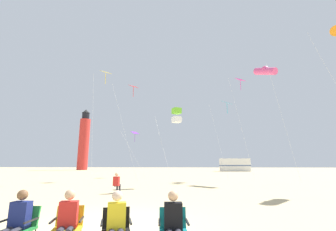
# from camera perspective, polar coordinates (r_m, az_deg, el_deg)

# --- Properties ---
(ground) EXTENTS (200.00, 200.00, 0.00)m
(ground) POSITION_cam_1_polar(r_m,az_deg,el_deg) (7.39, -13.60, -24.40)
(ground) COLOR #CCB584
(camp_chair_green) EXTENTS (0.57, 0.58, 0.82)m
(camp_chair_green) POSITION_cam_1_polar(r_m,az_deg,el_deg) (5.79, -32.26, -21.59)
(camp_chair_green) COLOR #238438
(camp_chair_green) RESTS_ON ground
(spectator_green_chair) EXTENTS (0.35, 0.51, 1.16)m
(spectator_green_chair) POSITION_cam_1_polar(r_m,az_deg,el_deg) (5.65, -32.94, -20.63)
(spectator_green_chair) COLOR navy
(spectator_green_chair) RESTS_ON ground
(camp_chair_yellow) EXTENTS (0.66, 0.68, 0.82)m
(camp_chair_yellow) POSITION_cam_1_polar(r_m,az_deg,el_deg) (5.43, -23.19, -23.19)
(camp_chair_yellow) COLOR yellow
(camp_chair_yellow) RESTS_ON ground
(spectator_yellow_chair) EXTENTS (0.42, 0.55, 1.16)m
(spectator_yellow_chair) POSITION_cam_1_polar(r_m,az_deg,el_deg) (5.27, -23.41, -22.29)
(spectator_yellow_chair) COLOR red
(spectator_yellow_chair) RESTS_ON ground
(camp_chair_black) EXTENTS (0.67, 0.69, 0.82)m
(camp_chair_black) POSITION_cam_1_polar(r_m,az_deg,el_deg) (5.00, -12.59, -24.89)
(camp_chair_black) COLOR black
(camp_chair_black) RESTS_ON ground
(spectator_black_chair) EXTENTS (0.44, 0.56, 1.16)m
(spectator_black_chair) POSITION_cam_1_polar(r_m,az_deg,el_deg) (4.84, -12.50, -23.97)
(spectator_black_chair) COLOR yellow
(spectator_black_chair) RESTS_ON ground
(camp_chair_teal) EXTENTS (0.60, 0.61, 0.82)m
(camp_chair_teal) POSITION_cam_1_polar(r_m,az_deg,el_deg) (4.90, 1.24, -25.44)
(camp_chair_teal) COLOR #147F84
(camp_chair_teal) RESTS_ON ground
(spectator_teal_chair) EXTENTS (0.36, 0.53, 1.16)m
(spectator_teal_chair) POSITION_cam_1_polar(r_m,az_deg,el_deg) (4.74, 1.34, -24.50)
(spectator_teal_chair) COLOR black
(spectator_teal_chair) RESTS_ON ground
(kite_flyer_standing) EXTENTS (0.37, 0.53, 1.16)m
(kite_flyer_standing) POSITION_cam_1_polar(r_m,az_deg,el_deg) (14.33, -12.37, -15.63)
(kite_flyer_standing) COLOR red
(kite_flyer_standing) RESTS_ON ground
(kite_diamond_cyan) EXTENTS (2.48, 2.48, 8.36)m
(kite_diamond_cyan) POSITION_cam_1_polar(r_m,az_deg,el_deg) (26.03, 14.05, 2.40)
(kite_diamond_cyan) COLOR silver
(kite_diamond_cyan) RESTS_ON ground
(kite_box_lime) EXTENTS (2.17, 2.17, 5.95)m
(kite_box_lime) POSITION_cam_1_polar(r_m,az_deg,el_deg) (18.27, 2.11, 0.04)
(kite_box_lime) COLOR silver
(kite_box_lime) RESTS_ON ground
(kite_diamond_violet) EXTENTS (3.18, 2.36, 5.83)m
(kite_diamond_violet) POSITION_cam_1_polar(r_m,az_deg,el_deg) (30.70, -8.10, -4.53)
(kite_diamond_violet) COLOR silver
(kite_diamond_violet) RESTS_ON ground
(kite_diamond_magenta) EXTENTS (1.96, 1.96, 10.86)m
(kite_diamond_magenta) POSITION_cam_1_polar(r_m,az_deg,el_deg) (26.72, 17.23, 7.43)
(kite_diamond_magenta) COLOR silver
(kite_diamond_magenta) RESTS_ON ground
(kite_tube_rainbow) EXTENTS (2.90, 3.25, 11.28)m
(kite_tube_rainbow) POSITION_cam_1_polar(r_m,az_deg,el_deg) (25.14, 22.63, 10.01)
(kite_tube_rainbow) COLOR silver
(kite_tube_rainbow) RESTS_ON ground
(kite_diamond_gold) EXTENTS (1.93, 1.93, 10.59)m
(kite_diamond_gold) POSITION_cam_1_polar(r_m,az_deg,el_deg) (23.70, -15.15, 9.15)
(kite_diamond_gold) COLOR silver
(kite_diamond_gold) RESTS_ON ground
(kite_diamond_scarlet) EXTENTS (3.23, 2.72, 10.36)m
(kite_diamond_scarlet) POSITION_cam_1_polar(r_m,az_deg,el_deg) (26.39, -8.59, 6.18)
(kite_diamond_scarlet) COLOR silver
(kite_diamond_scarlet) RESTS_ON ground
(lighthouse_distant) EXTENTS (2.80, 2.80, 16.80)m
(lighthouse_distant) POSITION_cam_1_polar(r_m,az_deg,el_deg) (69.24, -19.83, -5.88)
(lighthouse_distant) COLOR red
(lighthouse_distant) RESTS_ON ground
(rv_van_white) EXTENTS (6.56, 2.68, 2.80)m
(rv_van_white) POSITION_cam_1_polar(r_m,az_deg,el_deg) (55.35, 15.98, -11.53)
(rv_van_white) COLOR white
(rv_van_white) RESTS_ON ground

